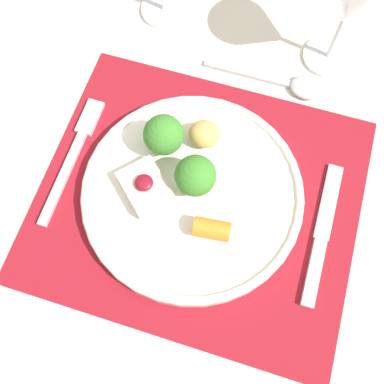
# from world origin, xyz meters

# --- Properties ---
(ground_plane) EXTENTS (8.00, 8.00, 0.00)m
(ground_plane) POSITION_xyz_m (0.00, 0.00, 0.00)
(ground_plane) COLOR brown
(dining_table) EXTENTS (1.52, 1.13, 0.74)m
(dining_table) POSITION_xyz_m (0.00, 0.00, 0.67)
(dining_table) COLOR beige
(dining_table) RESTS_ON ground_plane
(placemat) EXTENTS (0.42, 0.36, 0.00)m
(placemat) POSITION_xyz_m (0.00, 0.00, 0.75)
(placemat) COLOR maroon
(placemat) RESTS_ON dining_table
(dinner_plate) EXTENTS (0.29, 0.29, 0.08)m
(dinner_plate) POSITION_xyz_m (-0.01, 0.00, 0.76)
(dinner_plate) COLOR silver
(dinner_plate) RESTS_ON placemat
(fork) EXTENTS (0.02, 0.20, 0.01)m
(fork) POSITION_xyz_m (-0.18, 0.02, 0.75)
(fork) COLOR #B2B2B7
(fork) RESTS_ON placemat
(knife) EXTENTS (0.02, 0.20, 0.01)m
(knife) POSITION_xyz_m (0.17, -0.01, 0.75)
(knife) COLOR #B2B2B7
(knife) RESTS_ON placemat
(spoon) EXTENTS (0.18, 0.04, 0.01)m
(spoon) POSITION_xyz_m (0.08, 0.21, 0.75)
(spoon) COLOR #B2B2B7
(spoon) RESTS_ON dining_table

